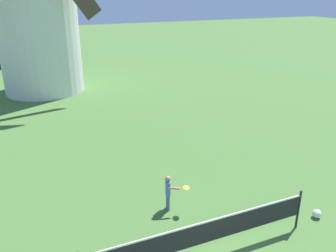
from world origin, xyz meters
TOP-DOWN VIEW (x-y plane):
  - tennis_net at (-0.04, 2.28)m, footprint 5.61×0.06m
  - player_far at (0.02, 4.36)m, footprint 0.64×0.61m
  - stray_ball at (3.55, 2.39)m, footprint 0.24×0.24m
  - parked_car_blue at (-0.73, 28.04)m, footprint 4.11×2.23m

SIDE VIEW (x-z plane):
  - stray_ball at x=3.55m, z-range 0.00..0.24m
  - player_far at x=0.02m, z-range 0.07..1.13m
  - tennis_net at x=-0.04m, z-range 0.14..1.24m
  - parked_car_blue at x=-0.73m, z-range 0.03..1.59m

